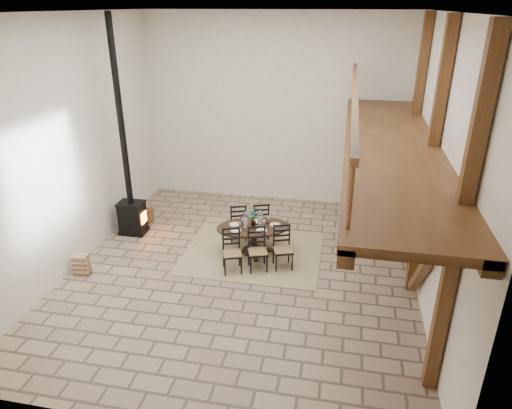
% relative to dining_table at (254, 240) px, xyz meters
% --- Properties ---
extents(ground, '(8.00, 8.00, 0.00)m').
position_rel_dining_table_xyz_m(ground, '(-0.11, -0.67, -0.38)').
color(ground, gray).
rests_on(ground, ground).
extents(room_shell, '(7.02, 8.02, 5.01)m').
position_rel_dining_table_xyz_m(room_shell, '(1.08, -0.67, 2.64)').
color(room_shell, white).
rests_on(room_shell, ground).
extents(rug, '(3.00, 2.50, 0.02)m').
position_rel_dining_table_xyz_m(rug, '(-0.03, 0.09, -0.37)').
color(rug, tan).
rests_on(rug, ground).
extents(dining_table, '(1.90, 2.08, 1.03)m').
position_rel_dining_table_xyz_m(dining_table, '(0.00, 0.00, 0.00)').
color(dining_table, black).
rests_on(dining_table, ground).
extents(wood_stove, '(0.63, 0.48, 5.00)m').
position_rel_dining_table_xyz_m(wood_stove, '(-3.08, 0.49, 0.76)').
color(wood_stove, black).
rests_on(wood_stove, ground).
extents(log_basket, '(0.55, 0.55, 0.46)m').
position_rel_dining_table_xyz_m(log_basket, '(-3.13, 1.13, -0.18)').
color(log_basket, brown).
rests_on(log_basket, ground).
extents(log_stack, '(0.34, 0.25, 0.45)m').
position_rel_dining_table_xyz_m(log_stack, '(-3.33, -1.44, -0.15)').
color(log_stack, tan).
rests_on(log_stack, ground).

